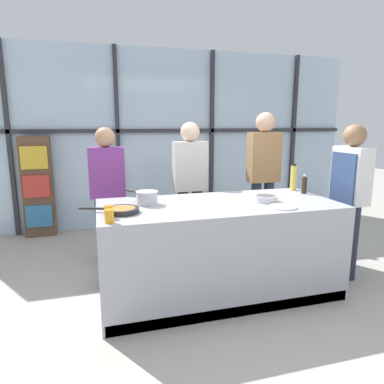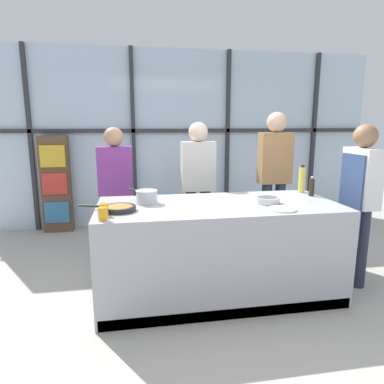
{
  "view_description": "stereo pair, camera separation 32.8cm",
  "coord_description": "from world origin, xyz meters",
  "views": [
    {
      "loc": [
        -1.1,
        -3.0,
        1.65
      ],
      "look_at": [
        -0.24,
        0.1,
        1.01
      ],
      "focal_mm": 32.0,
      "sensor_mm": 36.0,
      "label": 1
    },
    {
      "loc": [
        -0.78,
        -3.07,
        1.65
      ],
      "look_at": [
        -0.24,
        0.1,
        1.01
      ],
      "focal_mm": 32.0,
      "sensor_mm": 36.0,
      "label": 2
    }
  ],
  "objects": [
    {
      "name": "bookshelf",
      "position": [
        -1.96,
        2.34,
        0.74
      ],
      "size": [
        0.42,
        0.19,
        1.47
      ],
      "color": "brown",
      "rests_on": "ground_plane"
    },
    {
      "name": "pepper_grinder",
      "position": [
        1.04,
        0.18,
        1.0
      ],
      "size": [
        0.05,
        0.05,
        0.21
      ],
      "color": "#332319",
      "rests_on": "demo_island"
    },
    {
      "name": "spectator_center_left",
      "position": [
        0.0,
        1.04,
        0.96
      ],
      "size": [
        0.41,
        0.23,
        1.67
      ],
      "rotation": [
        0.0,
        0.0,
        3.14
      ],
      "color": "black",
      "rests_on": "ground_plane"
    },
    {
      "name": "mixing_bowl",
      "position": [
        0.46,
        -0.07,
        0.94
      ],
      "size": [
        0.23,
        0.23,
        0.06
      ],
      "color": "silver",
      "rests_on": "demo_island"
    },
    {
      "name": "spectator_far_left",
      "position": [
        -1.0,
        1.04,
        0.92
      ],
      "size": [
        0.4,
        0.23,
        1.61
      ],
      "rotation": [
        0.0,
        0.0,
        3.14
      ],
      "color": "#47382D",
      "rests_on": "ground_plane"
    },
    {
      "name": "back_window_wall",
      "position": [
        0.0,
        2.52,
        1.4
      ],
      "size": [
        6.4,
        0.1,
        2.8
      ],
      "color": "silver",
      "rests_on": "ground_plane"
    },
    {
      "name": "saucepan",
      "position": [
        -0.67,
        0.13,
        0.97
      ],
      "size": [
        0.28,
        0.33,
        0.13
      ],
      "color": "silver",
      "rests_on": "demo_island"
    },
    {
      "name": "juice_glass_far",
      "position": [
        -1.03,
        -0.26,
        0.96
      ],
      "size": [
        0.07,
        0.07,
        0.1
      ],
      "primitive_type": "cylinder",
      "color": "orange",
      "rests_on": "demo_island"
    },
    {
      "name": "frying_pan",
      "position": [
        -0.93,
        -0.12,
        0.93
      ],
      "size": [
        0.5,
        0.29,
        0.04
      ],
      "color": "#232326",
      "rests_on": "demo_island"
    },
    {
      "name": "oil_bottle",
      "position": [
        1.03,
        0.38,
        1.05
      ],
      "size": [
        0.07,
        0.07,
        0.3
      ],
      "color": "#E0CC4C",
      "rests_on": "demo_island"
    },
    {
      "name": "spectator_center_right",
      "position": [
        1.0,
        1.04,
        1.04
      ],
      "size": [
        0.41,
        0.25,
        1.79
      ],
      "rotation": [
        0.0,
        0.0,
        3.14
      ],
      "color": "#232838",
      "rests_on": "ground_plane"
    },
    {
      "name": "white_plate",
      "position": [
        0.49,
        -0.33,
        0.91
      ],
      "size": [
        0.25,
        0.25,
        0.01
      ],
      "primitive_type": "cylinder",
      "color": "white",
      "rests_on": "demo_island"
    },
    {
      "name": "ground_plane",
      "position": [
        0.0,
        0.0,
        0.0
      ],
      "size": [
        18.0,
        18.0,
        0.0
      ],
      "primitive_type": "plane",
      "color": "#ADA89E"
    },
    {
      "name": "juice_glass_near",
      "position": [
        -1.03,
        -0.4,
        0.96
      ],
      "size": [
        0.07,
        0.07,
        0.1
      ],
      "primitive_type": "cylinder",
      "color": "orange",
      "rests_on": "demo_island"
    },
    {
      "name": "chef",
      "position": [
        1.45,
        -0.03,
        0.94
      ],
      "size": [
        0.23,
        0.42,
        1.65
      ],
      "rotation": [
        0.0,
        0.0,
        1.57
      ],
      "color": "#232838",
      "rests_on": "ground_plane"
    },
    {
      "name": "demo_island",
      "position": [
        -0.0,
        -0.0,
        0.45
      ],
      "size": [
        2.27,
        1.01,
        0.91
      ],
      "color": "#A8AAB2",
      "rests_on": "ground_plane"
    }
  ]
}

